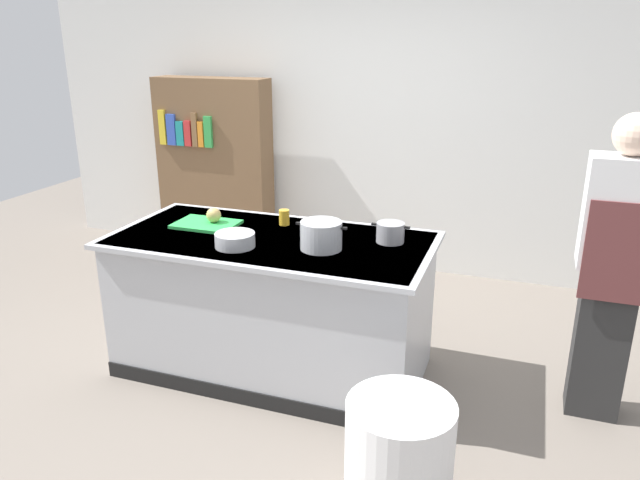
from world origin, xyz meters
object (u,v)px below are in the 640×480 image
at_px(bookshelf, 215,169).
at_px(trash_bin, 398,463).
at_px(sauce_pan, 390,232).
at_px(mixing_bowl, 235,240).
at_px(onion, 214,215).
at_px(stock_pot, 321,235).
at_px(juice_cup, 284,217).
at_px(person_chef, 614,265).

bearing_deg(bookshelf, trash_bin, -49.12).
xyz_separation_m(sauce_pan, trash_bin, (0.34, -1.19, -0.66)).
distance_m(trash_bin, bookshelf, 3.76).
bearing_deg(mixing_bowl, onion, 134.43).
height_order(stock_pot, trash_bin, stock_pot).
relative_size(onion, juice_cup, 0.96).
relative_size(sauce_pan, juice_cup, 2.34).
distance_m(sauce_pan, juice_cup, 0.74).
bearing_deg(stock_pot, sauce_pan, 35.97).
relative_size(onion, mixing_bowl, 0.41).
distance_m(onion, bookshelf, 1.93).
relative_size(sauce_pan, person_chef, 0.14).
bearing_deg(juice_cup, stock_pot, -42.98).
distance_m(stock_pot, bookshelf, 2.57).
bearing_deg(person_chef, bookshelf, 53.91).
bearing_deg(person_chef, stock_pot, 89.27).
xyz_separation_m(juice_cup, trash_bin, (1.07, -1.29, -0.65)).
xyz_separation_m(sauce_pan, person_chef, (1.22, 0.00, -0.05)).
bearing_deg(person_chef, onion, 81.51).
distance_m(stock_pot, juice_cup, 0.52).
bearing_deg(trash_bin, stock_pot, 126.57).
bearing_deg(sauce_pan, trash_bin, -73.85).
relative_size(onion, trash_bin, 0.16).
relative_size(mixing_bowl, trash_bin, 0.39).
height_order(onion, person_chef, person_chef).
bearing_deg(trash_bin, bookshelf, 130.88).
bearing_deg(stock_pot, onion, 166.51).
distance_m(stock_pot, trash_bin, 1.35).
bearing_deg(juice_cup, trash_bin, -50.20).
distance_m(sauce_pan, bookshelf, 2.65).
distance_m(onion, juice_cup, 0.46).
height_order(mixing_bowl, juice_cup, juice_cup).
bearing_deg(onion, stock_pot, -13.49).
xyz_separation_m(mixing_bowl, person_chef, (2.06, 0.39, -0.03)).
xyz_separation_m(onion, bookshelf, (-0.93, 1.69, -0.12)).
xyz_separation_m(onion, sauce_pan, (1.16, 0.06, -0.01)).
xyz_separation_m(stock_pot, sauce_pan, (0.35, 0.25, -0.02)).
xyz_separation_m(sauce_pan, juice_cup, (-0.73, 0.10, -0.01)).
bearing_deg(mixing_bowl, stock_pot, 15.26).
distance_m(onion, sauce_pan, 1.16).
xyz_separation_m(trash_bin, bookshelf, (-2.44, 2.81, 0.55)).
xyz_separation_m(sauce_pan, mixing_bowl, (-0.84, -0.39, -0.02)).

